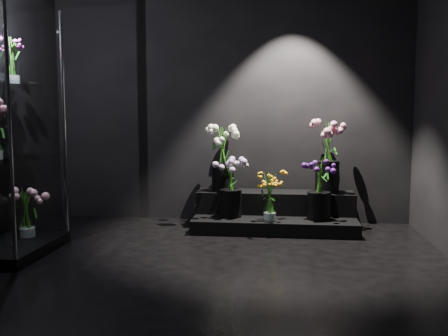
# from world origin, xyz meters

# --- Properties ---
(floor) EXTENTS (4.00, 4.00, 0.00)m
(floor) POSITION_xyz_m (0.00, 0.00, 0.00)
(floor) COLOR black
(floor) RESTS_ON ground
(wall_back) EXTENTS (4.00, 0.00, 4.00)m
(wall_back) POSITION_xyz_m (0.00, 2.00, 1.40)
(wall_back) COLOR black
(wall_back) RESTS_ON floor
(wall_front) EXTENTS (4.00, 0.00, 4.00)m
(wall_front) POSITION_xyz_m (0.00, -2.00, 1.40)
(wall_front) COLOR black
(wall_front) RESTS_ON floor
(display_riser) EXTENTS (1.68, 0.75, 0.37)m
(display_riser) POSITION_xyz_m (0.53, 1.66, 0.15)
(display_riser) COLOR black
(display_riser) RESTS_ON floor
(display_case) EXTENTS (0.58, 0.97, 2.14)m
(display_case) POSITION_xyz_m (-1.69, 0.38, 1.07)
(display_case) COLOR black
(display_case) RESTS_ON floor
(bouquet_orange_bells) EXTENTS (0.30, 0.30, 0.48)m
(bouquet_orange_bells) POSITION_xyz_m (0.48, 1.38, 0.39)
(bouquet_orange_bells) COLOR white
(bouquet_orange_bells) RESTS_ON display_riser
(bouquet_lilac) EXTENTS (0.43, 0.43, 0.62)m
(bouquet_lilac) POSITION_xyz_m (0.08, 1.50, 0.50)
(bouquet_lilac) COLOR black
(bouquet_lilac) RESTS_ON display_riser
(bouquet_purple) EXTENTS (0.35, 0.35, 0.61)m
(bouquet_purple) POSITION_xyz_m (0.98, 1.46, 0.48)
(bouquet_purple) COLOR black
(bouquet_purple) RESTS_ON display_riser
(bouquet_cream_roses) EXTENTS (0.46, 0.46, 0.68)m
(bouquet_cream_roses) POSITION_xyz_m (-0.03, 1.73, 0.77)
(bouquet_cream_roses) COLOR black
(bouquet_cream_roses) RESTS_ON display_riser
(bouquet_pink_roses) EXTENTS (0.43, 0.43, 0.76)m
(bouquet_pink_roses) POSITION_xyz_m (1.08, 1.76, 0.80)
(bouquet_pink_roses) COLOR black
(bouquet_pink_roses) RESTS_ON display_riser
(bouquet_case_magenta) EXTENTS (0.22, 0.22, 0.40)m
(bouquet_case_magenta) POSITION_xyz_m (-1.73, 0.55, 1.67)
(bouquet_case_magenta) COLOR white
(bouquet_case_magenta) RESTS_ON display_case
(bouquet_case_base_pink) EXTENTS (0.35, 0.35, 0.45)m
(bouquet_case_base_pink) POSITION_xyz_m (-1.68, 0.59, 0.34)
(bouquet_case_base_pink) COLOR white
(bouquet_case_base_pink) RESTS_ON display_case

